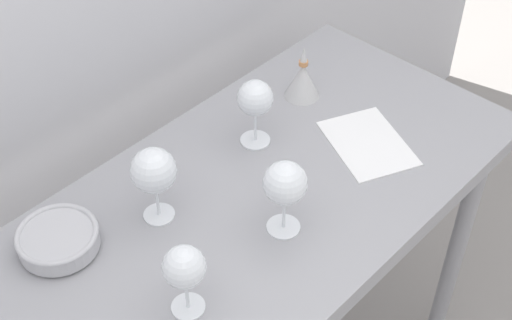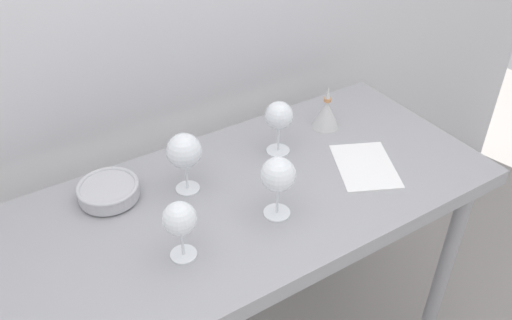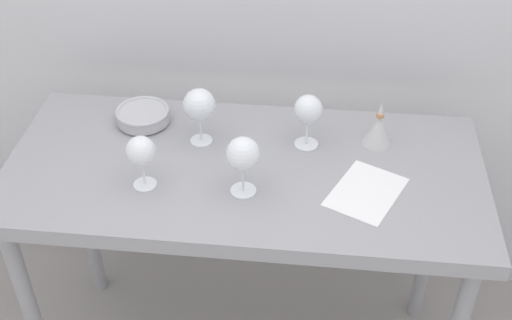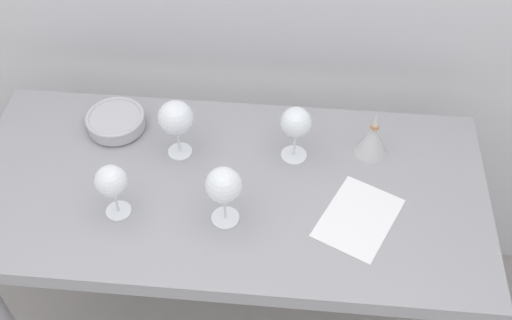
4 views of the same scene
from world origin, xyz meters
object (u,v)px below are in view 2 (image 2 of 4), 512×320
object	(u,v)px
wine_glass_near_left	(180,220)
wine_glass_far_right	(279,117)
tasting_bowl	(108,190)
wine_glass_near_center	(278,176)
wine_glass_far_left	(184,152)
tasting_sheet_upper	(365,166)
decanter_funnel	(326,113)

from	to	relation	value
wine_glass_near_left	wine_glass_far_right	world-z (taller)	wine_glass_far_right
tasting_bowl	wine_glass_near_center	bearing A→B (deg)	-39.99
wine_glass_far_left	tasting_sheet_upper	bearing A→B (deg)	-20.76
wine_glass_far_left	decanter_funnel	xyz separation A→B (m)	(0.53, 0.05, -0.08)
wine_glass_near_center	tasting_sheet_upper	xyz separation A→B (m)	(0.34, 0.03, -0.13)
wine_glass_near_center	decanter_funnel	distance (m)	0.47
wine_glass_near_left	decanter_funnel	world-z (taller)	wine_glass_near_left
wine_glass_far_left	tasting_sheet_upper	world-z (taller)	wine_glass_far_left
wine_glass_near_left	wine_glass_far_right	bearing A→B (deg)	28.36
wine_glass_near_left	tasting_sheet_upper	bearing A→B (deg)	3.17
wine_glass_far_right	wine_glass_near_left	bearing A→B (deg)	-151.64
tasting_bowl	decanter_funnel	distance (m)	0.73
wine_glass_near_center	tasting_sheet_upper	size ratio (longest dim) A/B	0.77
wine_glass_far_right	wine_glass_far_left	size ratio (longest dim) A/B	0.95
tasting_sheet_upper	tasting_bowl	distance (m)	0.75
tasting_sheet_upper	decanter_funnel	distance (m)	0.25
wine_glass_near_center	decanter_funnel	world-z (taller)	wine_glass_near_center
tasting_sheet_upper	tasting_bowl	bearing A→B (deg)	-175.58
decanter_funnel	tasting_bowl	bearing A→B (deg)	177.74
wine_glass_near_center	decanter_funnel	bearing A→B (deg)	35.62
wine_glass_near_center	tasting_sheet_upper	world-z (taller)	wine_glass_near_center
wine_glass_near_left	tasting_bowl	world-z (taller)	wine_glass_near_left
tasting_sheet_upper	decanter_funnel	xyz separation A→B (m)	(0.04, 0.24, 0.05)
wine_glass_far_right	wine_glass_near_center	size ratio (longest dim) A/B	0.97
wine_glass_near_center	wine_glass_far_left	bearing A→B (deg)	125.48
wine_glass_near_center	decanter_funnel	size ratio (longest dim) A/B	1.20
wine_glass_near_left	wine_glass_near_center	xyz separation A→B (m)	(0.28, 0.00, 0.01)
wine_glass_far_left	decanter_funnel	world-z (taller)	wine_glass_far_left
wine_glass_near_left	decanter_funnel	bearing A→B (deg)	22.65
wine_glass_far_left	decanter_funnel	bearing A→B (deg)	5.45
wine_glass_near_left	wine_glass_near_center	size ratio (longest dim) A/B	0.91
wine_glass_far_right	decanter_funnel	world-z (taller)	wine_glass_far_right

